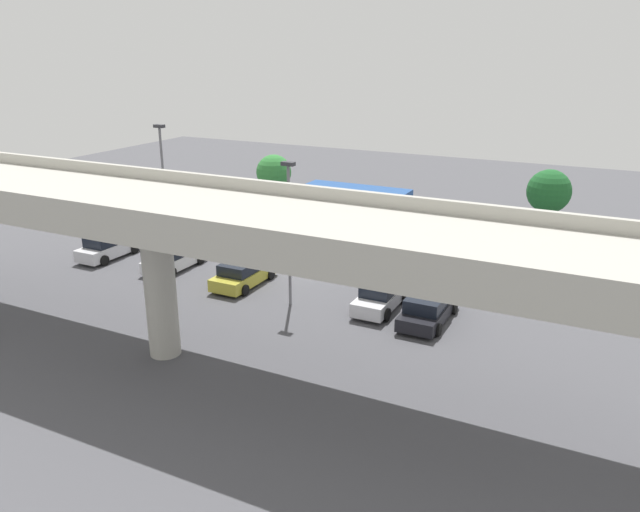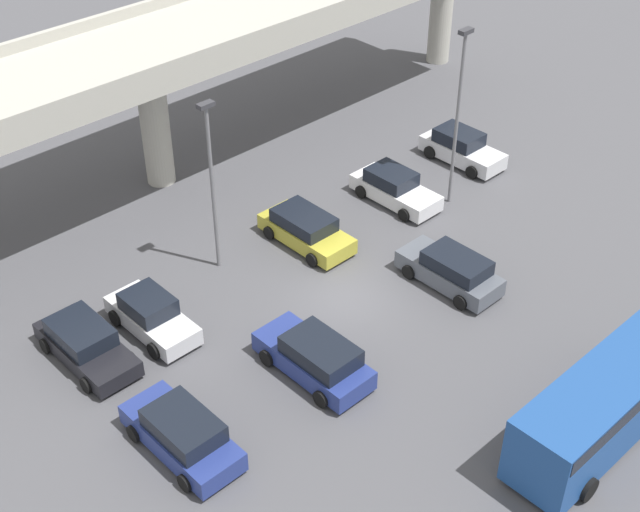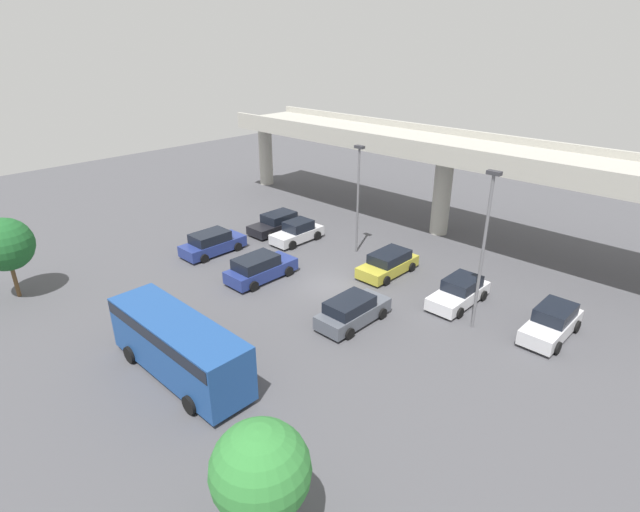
{
  "view_description": "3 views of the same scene",
  "coord_description": "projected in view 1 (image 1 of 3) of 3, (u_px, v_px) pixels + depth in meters",
  "views": [
    {
      "loc": [
        -17.95,
        33.01,
        13.45
      ],
      "look_at": [
        -1.18,
        -0.4,
        0.85
      ],
      "focal_mm": 35.0,
      "sensor_mm": 36.0,
      "label": 1
    },
    {
      "loc": [
        -20.7,
        -20.29,
        23.47
      ],
      "look_at": [
        -0.11,
        1.41,
        1.55
      ],
      "focal_mm": 50.0,
      "sensor_mm": 36.0,
      "label": 2
    },
    {
      "loc": [
        19.27,
        -20.95,
        14.74
      ],
      "look_at": [
        -2.01,
        1.28,
        1.09
      ],
      "focal_mm": 28.0,
      "sensor_mm": 36.0,
      "label": 3
    }
  ],
  "objects": [
    {
      "name": "ground_plane",
      "position": [
        301.0,
        268.0,
        39.88
      ],
      "size": [
        91.42,
        91.42,
        0.0
      ],
      "primitive_type": "plane",
      "color": "#4C4C51"
    },
    {
      "name": "parked_car_7",
      "position": [
        461.0,
        270.0,
        37.17
      ],
      "size": [
        2.18,
        4.77,
        1.66
      ],
      "rotation": [
        0.0,
        0.0,
        1.57
      ],
      "color": "navy",
      "rests_on": "ground_plane"
    },
    {
      "name": "lamp_post_mid_lot",
      "position": [
        289.0,
        223.0,
        32.74
      ],
      "size": [
        0.7,
        0.35,
        7.87
      ],
      "color": "slate",
      "rests_on": "ground_plane"
    },
    {
      "name": "parked_car_3",
      "position": [
        244.0,
        273.0,
        36.82
      ],
      "size": [
        2.17,
        4.62,
        1.52
      ],
      "rotation": [
        0.0,
        0.0,
        -1.57
      ],
      "color": "gold",
      "rests_on": "ground_plane"
    },
    {
      "name": "shuttle_bus",
      "position": [
        357.0,
        202.0,
        49.5
      ],
      "size": [
        8.49,
        2.71,
        2.91
      ],
      "color": "#1E478C",
      "rests_on": "ground_plane"
    },
    {
      "name": "tree_front_left",
      "position": [
        549.0,
        191.0,
        45.31
      ],
      "size": [
        3.19,
        3.19,
        5.04
      ],
      "color": "brown",
      "rests_on": "ground_plane"
    },
    {
      "name": "highway_overpass",
      "position": [
        154.0,
        219.0,
        26.72
      ],
      "size": [
        44.07,
        6.75,
        7.83
      ],
      "color": "#ADAAA0",
      "rests_on": "ground_plane"
    },
    {
      "name": "parked_car_0",
      "position": [
        428.0,
        308.0,
        31.89
      ],
      "size": [
        2.18,
        4.78,
        1.52
      ],
      "rotation": [
        0.0,
        0.0,
        -1.57
      ],
      "color": "black",
      "rests_on": "ground_plane"
    },
    {
      "name": "parked_car_1",
      "position": [
        380.0,
        296.0,
        33.38
      ],
      "size": [
        1.99,
        4.34,
        1.64
      ],
      "rotation": [
        0.0,
        0.0,
        -1.57
      ],
      "color": "silver",
      "rests_on": "ground_plane"
    },
    {
      "name": "parked_car_2",
      "position": [
        372.0,
        254.0,
        39.97
      ],
      "size": [
        2.21,
        4.83,
        1.68
      ],
      "rotation": [
        0.0,
        0.0,
        1.57
      ],
      "color": "navy",
      "rests_on": "ground_plane"
    },
    {
      "name": "tree_front_centre",
      "position": [
        274.0,
        172.0,
        55.43
      ],
      "size": [
        3.12,
        3.12,
        4.38
      ],
      "color": "brown",
      "rests_on": "ground_plane"
    },
    {
      "name": "lamp_post_near_aisle",
      "position": [
        164.0,
        182.0,
        40.48
      ],
      "size": [
        0.7,
        0.35,
        8.77
      ],
      "color": "slate",
      "rests_on": "ground_plane"
    },
    {
      "name": "parked_car_4",
      "position": [
        267.0,
        238.0,
        43.33
      ],
      "size": [
        2.1,
        4.6,
        1.6
      ],
      "rotation": [
        0.0,
        0.0,
        1.57
      ],
      "color": "#515660",
      "rests_on": "ground_plane"
    },
    {
      "name": "parked_car_6",
      "position": [
        108.0,
        247.0,
        41.54
      ],
      "size": [
        2.03,
        4.5,
        1.67
      ],
      "rotation": [
        0.0,
        0.0,
        -1.57
      ],
      "color": "silver",
      "rests_on": "ground_plane"
    },
    {
      "name": "parked_car_5",
      "position": [
        174.0,
        258.0,
        39.47
      ],
      "size": [
        2.06,
        4.56,
        1.57
      ],
      "rotation": [
        0.0,
        0.0,
        -1.57
      ],
      "color": "silver",
      "rests_on": "ground_plane"
    }
  ]
}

